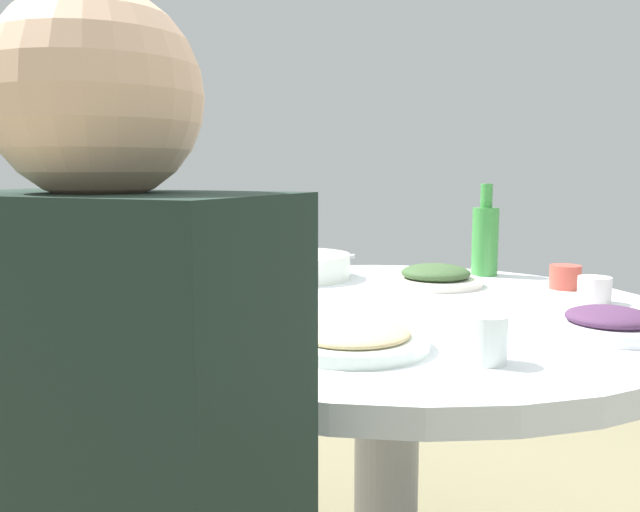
{
  "coord_description": "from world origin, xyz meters",
  "views": [
    {
      "loc": [
        -1.35,
        0.11,
        1.03
      ],
      "look_at": [
        0.07,
        0.15,
        0.85
      ],
      "focal_mm": 36.6,
      "sensor_mm": 36.0,
      "label": 1
    }
  ],
  "objects_px": {
    "dish_greens": "(436,277)",
    "green_bottle": "(485,239)",
    "dish_eggplant": "(609,323)",
    "rice_bowl": "(209,288)",
    "diner_left": "(112,469)",
    "soup_bowl": "(295,267)",
    "dish_noodles": "(352,338)",
    "tea_cup_side": "(487,339)",
    "round_dining_table": "(388,362)",
    "tea_cup_near": "(594,290)",
    "tea_cup_far": "(565,277)"
  },
  "relations": [
    {
      "from": "dish_greens",
      "to": "dish_eggplant",
      "type": "bearing_deg",
      "value": -153.64
    },
    {
      "from": "round_dining_table",
      "to": "rice_bowl",
      "type": "distance_m",
      "value": 0.41
    },
    {
      "from": "round_dining_table",
      "to": "diner_left",
      "type": "xyz_separation_m",
      "value": [
        -0.76,
        0.32,
        0.12
      ]
    },
    {
      "from": "tea_cup_far",
      "to": "green_bottle",
      "type": "bearing_deg",
      "value": 35.85
    },
    {
      "from": "dish_greens",
      "to": "soup_bowl",
      "type": "bearing_deg",
      "value": 73.9
    },
    {
      "from": "dish_greens",
      "to": "dish_noodles",
      "type": "distance_m",
      "value": 0.62
    },
    {
      "from": "dish_noodles",
      "to": "dish_eggplant",
      "type": "bearing_deg",
      "value": -76.23
    },
    {
      "from": "dish_greens",
      "to": "green_bottle",
      "type": "bearing_deg",
      "value": -43.23
    },
    {
      "from": "soup_bowl",
      "to": "diner_left",
      "type": "height_order",
      "value": "diner_left"
    },
    {
      "from": "dish_eggplant",
      "to": "diner_left",
      "type": "height_order",
      "value": "diner_left"
    },
    {
      "from": "green_bottle",
      "to": "tea_cup_far",
      "type": "xyz_separation_m",
      "value": [
        -0.2,
        -0.15,
        -0.07
      ]
    },
    {
      "from": "tea_cup_near",
      "to": "diner_left",
      "type": "xyz_separation_m",
      "value": [
        -0.8,
        0.76,
        -0.03
      ]
    },
    {
      "from": "dish_greens",
      "to": "diner_left",
      "type": "distance_m",
      "value": 1.11
    },
    {
      "from": "rice_bowl",
      "to": "soup_bowl",
      "type": "bearing_deg",
      "value": -19.09
    },
    {
      "from": "soup_bowl",
      "to": "diner_left",
      "type": "bearing_deg",
      "value": 174.85
    },
    {
      "from": "round_dining_table",
      "to": "rice_bowl",
      "type": "xyz_separation_m",
      "value": [
        -0.07,
        0.36,
        0.17
      ]
    },
    {
      "from": "dish_eggplant",
      "to": "round_dining_table",
      "type": "bearing_deg",
      "value": 58.77
    },
    {
      "from": "green_bottle",
      "to": "tea_cup_near",
      "type": "relative_size",
      "value": 3.57
    },
    {
      "from": "dish_noodles",
      "to": "rice_bowl",
      "type": "bearing_deg",
      "value": 46.75
    },
    {
      "from": "dish_noodles",
      "to": "diner_left",
      "type": "xyz_separation_m",
      "value": [
        -0.43,
        0.24,
        -0.02
      ]
    },
    {
      "from": "soup_bowl",
      "to": "green_bottle",
      "type": "relative_size",
      "value": 1.28
    },
    {
      "from": "tea_cup_far",
      "to": "dish_noodles",
      "type": "bearing_deg",
      "value": 136.13
    },
    {
      "from": "dish_eggplant",
      "to": "diner_left",
      "type": "distance_m",
      "value": 0.87
    },
    {
      "from": "green_bottle",
      "to": "tea_cup_side",
      "type": "distance_m",
      "value": 0.84
    },
    {
      "from": "dish_eggplant",
      "to": "tea_cup_side",
      "type": "xyz_separation_m",
      "value": [
        -0.19,
        0.25,
        0.02
      ]
    },
    {
      "from": "soup_bowl",
      "to": "dish_noodles",
      "type": "height_order",
      "value": "soup_bowl"
    },
    {
      "from": "round_dining_table",
      "to": "tea_cup_near",
      "type": "height_order",
      "value": "tea_cup_near"
    },
    {
      "from": "tea_cup_far",
      "to": "tea_cup_side",
      "type": "distance_m",
      "value": 0.7
    },
    {
      "from": "dish_eggplant",
      "to": "tea_cup_near",
      "type": "distance_m",
      "value": 0.27
    },
    {
      "from": "rice_bowl",
      "to": "round_dining_table",
      "type": "bearing_deg",
      "value": -79.34
    },
    {
      "from": "round_dining_table",
      "to": "dish_eggplant",
      "type": "xyz_separation_m",
      "value": [
        -0.22,
        -0.37,
        0.14
      ]
    },
    {
      "from": "rice_bowl",
      "to": "tea_cup_far",
      "type": "height_order",
      "value": "rice_bowl"
    },
    {
      "from": "rice_bowl",
      "to": "tea_cup_side",
      "type": "height_order",
      "value": "rice_bowl"
    },
    {
      "from": "rice_bowl",
      "to": "diner_left",
      "type": "xyz_separation_m",
      "value": [
        -0.69,
        -0.04,
        -0.05
      ]
    },
    {
      "from": "green_bottle",
      "to": "tea_cup_near",
      "type": "distance_m",
      "value": 0.41
    },
    {
      "from": "green_bottle",
      "to": "diner_left",
      "type": "xyz_separation_m",
      "value": [
        -1.18,
        0.61,
        -0.1
      ]
    },
    {
      "from": "round_dining_table",
      "to": "dish_eggplant",
      "type": "distance_m",
      "value": 0.45
    },
    {
      "from": "dish_eggplant",
      "to": "rice_bowl",
      "type": "bearing_deg",
      "value": 78.12
    },
    {
      "from": "round_dining_table",
      "to": "diner_left",
      "type": "height_order",
      "value": "diner_left"
    },
    {
      "from": "tea_cup_side",
      "to": "rice_bowl",
      "type": "bearing_deg",
      "value": 54.46
    },
    {
      "from": "tea_cup_side",
      "to": "diner_left",
      "type": "distance_m",
      "value": 0.56
    },
    {
      "from": "round_dining_table",
      "to": "soup_bowl",
      "type": "bearing_deg",
      "value": 32.17
    },
    {
      "from": "soup_bowl",
      "to": "dish_eggplant",
      "type": "xyz_separation_m",
      "value": [
        -0.57,
        -0.59,
        -0.01
      ]
    },
    {
      "from": "tea_cup_near",
      "to": "tea_cup_side",
      "type": "distance_m",
      "value": 0.56
    },
    {
      "from": "round_dining_table",
      "to": "tea_cup_far",
      "type": "xyz_separation_m",
      "value": [
        0.21,
        -0.44,
        0.15
      ]
    },
    {
      "from": "round_dining_table",
      "to": "dish_noodles",
      "type": "xyz_separation_m",
      "value": [
        -0.33,
        0.08,
        0.14
      ]
    },
    {
      "from": "soup_bowl",
      "to": "tea_cup_far",
      "type": "relative_size",
      "value": 4.33
    },
    {
      "from": "dish_eggplant",
      "to": "tea_cup_far",
      "type": "height_order",
      "value": "tea_cup_far"
    },
    {
      "from": "rice_bowl",
      "to": "soup_bowl",
      "type": "xyz_separation_m",
      "value": [
        0.42,
        -0.14,
        -0.02
      ]
    },
    {
      "from": "green_bottle",
      "to": "dish_eggplant",
      "type": "bearing_deg",
      "value": -173.06
    }
  ]
}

